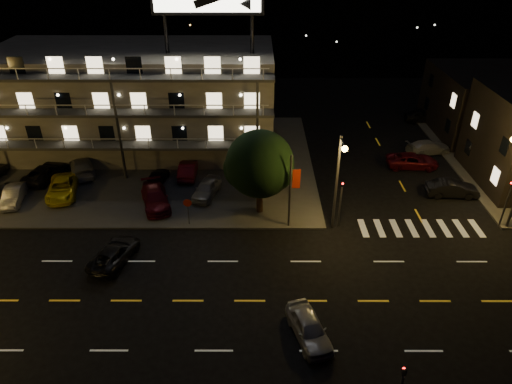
{
  "coord_description": "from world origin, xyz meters",
  "views": [
    {
      "loc": [
        2.45,
        -21.82,
        21.05
      ],
      "look_at": [
        2.39,
        8.0,
        3.48
      ],
      "focal_mm": 32.0,
      "sensor_mm": 36.0,
      "label": 1
    }
  ],
  "objects_px": {
    "tree": "(259,166)",
    "side_car_0": "(452,189)",
    "road_car_east": "(309,328)",
    "lot_car_4": "(207,188)",
    "road_car_west": "(115,253)",
    "lot_car_2": "(62,188)",
    "lot_car_7": "(82,166)"
  },
  "relations": [
    {
      "from": "tree",
      "to": "side_car_0",
      "type": "distance_m",
      "value": 17.8
    },
    {
      "from": "side_car_0",
      "to": "road_car_east",
      "type": "distance_m",
      "value": 21.63
    },
    {
      "from": "lot_car_4",
      "to": "road_car_west",
      "type": "distance_m",
      "value": 10.67
    },
    {
      "from": "lot_car_4",
      "to": "road_car_east",
      "type": "distance_m",
      "value": 17.68
    },
    {
      "from": "side_car_0",
      "to": "road_car_west",
      "type": "distance_m",
      "value": 29.08
    },
    {
      "from": "road_car_east",
      "to": "road_car_west",
      "type": "bearing_deg",
      "value": 135.73
    },
    {
      "from": "lot_car_2",
      "to": "tree",
      "type": "bearing_deg",
      "value": -21.22
    },
    {
      "from": "lot_car_2",
      "to": "lot_car_7",
      "type": "relative_size",
      "value": 0.98
    },
    {
      "from": "lot_car_4",
      "to": "side_car_0",
      "type": "bearing_deg",
      "value": 15.41
    },
    {
      "from": "lot_car_7",
      "to": "road_car_west",
      "type": "relative_size",
      "value": 1.12
    },
    {
      "from": "lot_car_4",
      "to": "road_car_west",
      "type": "relative_size",
      "value": 0.89
    },
    {
      "from": "lot_car_4",
      "to": "road_car_east",
      "type": "bearing_deg",
      "value": -50.0
    },
    {
      "from": "lot_car_2",
      "to": "lot_car_4",
      "type": "xyz_separation_m",
      "value": [
        12.81,
        -0.06,
        -0.0
      ]
    },
    {
      "from": "lot_car_4",
      "to": "side_car_0",
      "type": "relative_size",
      "value": 0.93
    },
    {
      "from": "side_car_0",
      "to": "road_car_west",
      "type": "relative_size",
      "value": 0.96
    },
    {
      "from": "lot_car_2",
      "to": "side_car_0",
      "type": "relative_size",
      "value": 1.14
    },
    {
      "from": "lot_car_7",
      "to": "road_car_west",
      "type": "xyz_separation_m",
      "value": [
        6.7,
        -13.16,
        -0.26
      ]
    },
    {
      "from": "lot_car_2",
      "to": "side_car_0",
      "type": "xyz_separation_m",
      "value": [
        34.64,
        0.13,
        -0.12
      ]
    },
    {
      "from": "side_car_0",
      "to": "road_car_west",
      "type": "bearing_deg",
      "value": 110.99
    },
    {
      "from": "tree",
      "to": "side_car_0",
      "type": "relative_size",
      "value": 1.6
    },
    {
      "from": "road_car_east",
      "to": "side_car_0",
      "type": "bearing_deg",
      "value": 32.17
    },
    {
      "from": "lot_car_4",
      "to": "side_car_0",
      "type": "xyz_separation_m",
      "value": [
        21.83,
        0.19,
        -0.12
      ]
    },
    {
      "from": "lot_car_4",
      "to": "lot_car_7",
      "type": "bearing_deg",
      "value": 176.33
    },
    {
      "from": "tree",
      "to": "lot_car_4",
      "type": "bearing_deg",
      "value": 151.0
    },
    {
      "from": "road_car_west",
      "to": "lot_car_7",
      "type": "bearing_deg",
      "value": -47.27
    },
    {
      "from": "road_car_west",
      "to": "side_car_0",
      "type": "bearing_deg",
      "value": -145.87
    },
    {
      "from": "lot_car_2",
      "to": "road_car_west",
      "type": "distance_m",
      "value": 11.45
    },
    {
      "from": "lot_car_7",
      "to": "side_car_0",
      "type": "height_order",
      "value": "lot_car_7"
    },
    {
      "from": "lot_car_2",
      "to": "road_car_east",
      "type": "distance_m",
      "value": 25.9
    },
    {
      "from": "lot_car_7",
      "to": "road_car_west",
      "type": "distance_m",
      "value": 14.77
    },
    {
      "from": "side_car_0",
      "to": "road_car_west",
      "type": "xyz_separation_m",
      "value": [
        -27.6,
        -9.16,
        -0.09
      ]
    },
    {
      "from": "tree",
      "to": "lot_car_7",
      "type": "relative_size",
      "value": 1.37
    }
  ]
}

